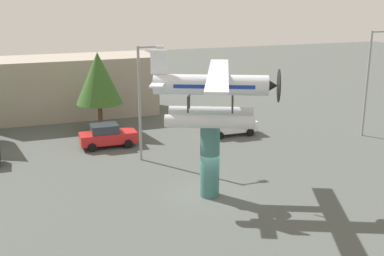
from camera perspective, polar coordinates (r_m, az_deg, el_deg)
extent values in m
plane|color=#4C514C|center=(28.02, 2.08, -8.00)|extent=(140.00, 140.00, 0.00)
cylinder|color=#386B66|center=(27.21, 2.13, -3.82)|extent=(1.10, 1.10, 4.33)
cylinder|color=silver|center=(25.50, 2.11, 0.75)|extent=(4.68, 2.56, 0.70)
cylinder|color=#333338|center=(25.79, 4.84, 2.70)|extent=(0.13, 0.13, 0.90)
cylinder|color=#333338|center=(25.86, -0.49, 2.80)|extent=(0.13, 0.13, 0.90)
cylinder|color=silver|center=(27.44, 2.25, 1.83)|extent=(4.68, 2.56, 0.70)
cylinder|color=#333338|center=(26.76, 4.81, 3.19)|extent=(0.13, 0.13, 0.90)
cylinder|color=#333338|center=(26.83, -0.33, 3.28)|extent=(0.13, 0.13, 0.90)
cylinder|color=silver|center=(26.08, 2.23, 5.14)|extent=(6.12, 3.49, 1.10)
cube|color=#193399|center=(26.07, 2.67, 5.13)|extent=(4.43, 2.78, 0.20)
cone|color=#262628|center=(26.18, 9.38, 4.99)|extent=(0.99, 1.09, 0.88)
cylinder|color=black|center=(26.23, 10.25, 4.96)|extent=(0.76, 1.67, 1.80)
cube|color=silver|center=(25.96, 3.13, 6.45)|extent=(5.17, 9.97, 0.12)
cube|color=silver|center=(26.29, -3.91, 5.43)|extent=(1.76, 2.85, 0.10)
cube|color=silver|center=(26.11, -3.95, 7.80)|extent=(0.87, 0.47, 1.30)
cube|color=red|center=(36.85, -9.92, -1.11)|extent=(4.20, 1.70, 0.80)
cube|color=#2D333D|center=(36.61, -10.36, -0.07)|extent=(2.00, 1.56, 0.64)
cylinder|color=black|center=(36.36, -7.55, -1.90)|extent=(0.64, 0.22, 0.64)
cylinder|color=black|center=(38.05, -8.13, -1.11)|extent=(0.64, 0.22, 0.64)
cylinder|color=black|center=(35.94, -11.76, -2.32)|extent=(0.64, 0.22, 0.64)
cylinder|color=black|center=(37.64, -12.16, -1.50)|extent=(0.64, 0.22, 0.64)
cube|color=white|center=(39.43, 4.60, 0.21)|extent=(4.20, 1.70, 0.80)
cube|color=#2D333D|center=(39.15, 4.29, 1.19)|extent=(2.00, 1.56, 0.64)
cylinder|color=black|center=(39.33, 6.92, -0.51)|extent=(0.64, 0.22, 0.64)
cylinder|color=black|center=(40.88, 5.80, 0.16)|extent=(0.64, 0.22, 0.64)
cylinder|color=black|center=(38.23, 3.29, -0.89)|extent=(0.64, 0.22, 0.64)
cylinder|color=black|center=(39.83, 2.29, -0.19)|extent=(0.64, 0.22, 0.64)
cylinder|color=gray|center=(32.78, -6.24, 2.77)|extent=(0.18, 0.18, 7.91)
cylinder|color=gray|center=(32.32, -5.05, 9.56)|extent=(1.60, 0.12, 0.12)
cube|color=silver|center=(32.51, -3.84, 9.53)|extent=(0.50, 0.28, 0.20)
cylinder|color=gray|center=(40.75, 20.04, 4.86)|extent=(0.18, 0.18, 8.44)
cylinder|color=gray|center=(40.76, 21.47, 10.59)|extent=(1.60, 0.12, 0.12)
cube|color=#9E9384|center=(46.75, -14.26, 4.82)|extent=(15.76, 5.84, 5.51)
cylinder|color=brown|center=(40.90, -10.80, 1.26)|extent=(0.36, 0.36, 2.41)
cone|color=#335B23|center=(40.21, -11.04, 5.84)|extent=(3.81, 3.81, 4.23)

